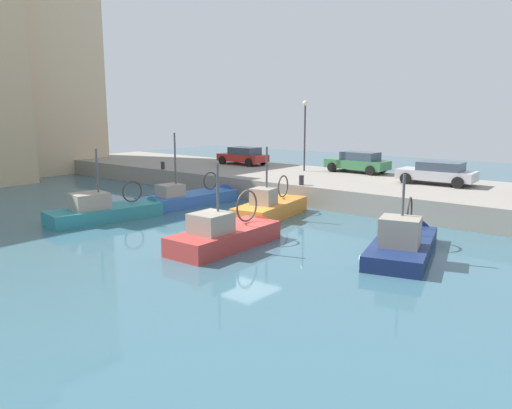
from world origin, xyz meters
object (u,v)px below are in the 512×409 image
at_px(fishing_boat_navy, 404,248).
at_px(mooring_bollard_mid, 301,180).
at_px(fishing_boat_red, 230,242).
at_px(parked_car_green, 358,162).
at_px(quay_streetlamp, 305,124).
at_px(mooring_bollard_north, 163,165).
at_px(fishing_boat_blue, 194,202).
at_px(fishing_boat_teal, 112,216).
at_px(parked_car_silver, 438,173).
at_px(fishing_boat_orange, 274,214).
at_px(parked_car_red, 243,156).

relative_size(fishing_boat_navy, mooring_bollard_mid, 12.16).
height_order(fishing_boat_red, parked_car_green, fishing_boat_red).
relative_size(mooring_bollard_mid, quay_streetlamp, 0.11).
bearing_deg(fishing_boat_navy, fishing_boat_red, 121.24).
bearing_deg(mooring_bollard_north, parked_car_green, -58.41).
bearing_deg(parked_car_green, quay_streetlamp, 115.12).
distance_m(fishing_boat_navy, mooring_bollard_mid, 10.11).
xyz_separation_m(fishing_boat_blue, mooring_bollard_mid, (3.51, -5.14, 1.39)).
bearing_deg(fishing_boat_blue, quay_streetlamp, -9.53).
bearing_deg(fishing_boat_teal, fishing_boat_red, -89.42).
distance_m(mooring_bollard_mid, quay_streetlamp, 7.33).
bearing_deg(fishing_boat_red, parked_car_green, 10.10).
relative_size(fishing_boat_teal, quay_streetlamp, 1.36).
relative_size(parked_car_silver, quay_streetlamp, 0.90).
relative_size(parked_car_silver, parked_car_green, 1.00).
xyz_separation_m(fishing_boat_navy, fishing_boat_red, (-3.55, 5.85, -0.01)).
bearing_deg(fishing_boat_blue, fishing_boat_navy, -97.77).
relative_size(fishing_boat_navy, parked_car_silver, 1.54).
height_order(fishing_boat_navy, fishing_boat_red, fishing_boat_red).
xyz_separation_m(fishing_boat_blue, mooring_bollard_north, (3.51, 6.86, 1.39)).
xyz_separation_m(fishing_boat_blue, parked_car_green, (10.73, -4.87, 1.84)).
relative_size(fishing_boat_orange, parked_car_red, 1.53).
relative_size(fishing_boat_orange, mooring_bollard_mid, 11.15).
bearing_deg(fishing_boat_navy, mooring_bollard_north, 75.30).
bearing_deg(parked_car_green, fishing_boat_blue, 155.57).
height_order(fishing_boat_blue, mooring_bollard_north, fishing_boat_blue).
bearing_deg(quay_streetlamp, parked_car_silver, -93.08).
xyz_separation_m(fishing_boat_blue, fishing_boat_red, (-5.40, -7.74, 0.04)).
distance_m(fishing_boat_teal, quay_streetlamp, 15.38).
distance_m(fishing_boat_teal, fishing_boat_navy, 14.33).
bearing_deg(fishing_boat_blue, parked_car_green, -24.43).
xyz_separation_m(parked_car_silver, parked_car_green, (2.07, 6.17, 0.04)).
distance_m(fishing_boat_teal, parked_car_green, 17.10).
bearing_deg(quay_streetlamp, parked_car_green, -64.88).
relative_size(parked_car_silver, mooring_bollard_mid, 7.88).
xyz_separation_m(parked_car_red, mooring_bollard_north, (-6.06, 2.42, -0.42)).
bearing_deg(mooring_bollard_north, mooring_bollard_mid, -90.00).
bearing_deg(fishing_boat_blue, parked_car_red, 24.89).
relative_size(fishing_boat_blue, mooring_bollard_north, 12.55).
bearing_deg(fishing_boat_red, fishing_boat_navy, -58.76).
height_order(parked_car_green, mooring_bollard_mid, parked_car_green).
relative_size(fishing_boat_blue, quay_streetlamp, 1.43).
relative_size(parked_car_green, mooring_bollard_north, 7.89).
relative_size(fishing_boat_blue, fishing_boat_teal, 1.05).
bearing_deg(fishing_boat_teal, fishing_boat_blue, -2.74).
bearing_deg(fishing_boat_red, parked_car_red, 39.13).
distance_m(fishing_boat_navy, fishing_boat_red, 6.85).
distance_m(fishing_boat_red, mooring_bollard_mid, 9.39).
bearing_deg(fishing_boat_blue, fishing_boat_teal, 177.26).
bearing_deg(fishing_boat_orange, fishing_boat_red, -159.54).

